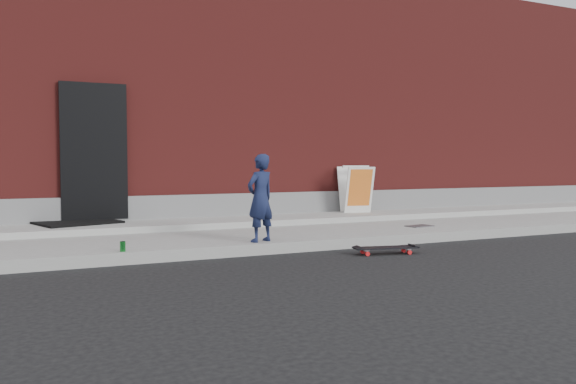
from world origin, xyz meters
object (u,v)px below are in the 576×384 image
skateboard (386,248)px  pizza_sign (356,189)px  child (260,198)px  soda_can (123,246)px

skateboard → pizza_sign: 3.56m
child → pizza_sign: bearing=-163.1°
child → pizza_sign: size_ratio=1.30×
pizza_sign → soda_can: (-4.77, -2.47, -0.49)m
child → skateboard: 1.81m
soda_can → pizza_sign: bearing=27.4°
child → skateboard: child is taller
child → skateboard: bearing=129.5°
skateboard → child: bearing=151.6°
skateboard → soda_can: bearing=167.9°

